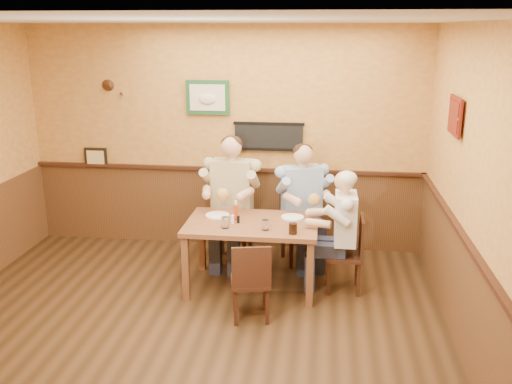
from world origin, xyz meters
TOP-DOWN VIEW (x-y plane):
  - room at (0.13, 0.17)m, footprint 5.02×5.03m
  - dining_table at (0.51, 1.23)m, footprint 1.40×0.90m
  - chair_back_left at (0.18, 1.93)m, footprint 0.48×0.48m
  - chair_back_right at (1.00, 2.01)m, footprint 0.54×0.54m
  - chair_right_end at (1.50, 1.28)m, footprint 0.39×0.39m
  - chair_near_side at (0.59, 0.54)m, footprint 0.44×0.44m
  - diner_tan_shirt at (0.18, 1.93)m, footprint 0.68×0.68m
  - diner_blue_polo at (1.00, 2.01)m, footprint 0.78×0.78m
  - diner_white_elder at (1.50, 1.28)m, footprint 0.55×0.55m
  - water_glass_left at (0.26, 1.02)m, footprint 0.08×0.08m
  - water_glass_mid at (0.68, 1.01)m, footprint 0.08×0.08m
  - cola_tumbler at (0.97, 0.93)m, footprint 0.10×0.10m
  - hot_sauce_bottle at (0.33, 1.27)m, footprint 0.06×0.06m
  - salt_shaker at (0.31, 1.17)m, footprint 0.04×0.04m
  - pepper_shaker at (0.37, 1.19)m, footprint 0.04×0.04m
  - plate_far_left at (0.11, 1.39)m, footprint 0.31×0.31m
  - plate_far_right at (0.93, 1.43)m, footprint 0.31×0.31m

SIDE VIEW (x-z plane):
  - chair_near_side at x=0.59m, z-range 0.00..0.81m
  - chair_right_end at x=1.50m, z-range 0.00..0.83m
  - chair_back_right at x=1.00m, z-range 0.00..0.92m
  - chair_back_left at x=0.18m, z-range 0.00..0.97m
  - diner_white_elder at x=1.50m, z-range 0.00..1.19m
  - diner_blue_polo at x=1.00m, z-range 0.00..1.31m
  - dining_table at x=0.51m, z-range 0.28..1.03m
  - diner_tan_shirt at x=0.18m, z-range 0.00..1.39m
  - plate_far_right at x=0.93m, z-range 0.75..0.77m
  - plate_far_left at x=0.11m, z-range 0.75..0.77m
  - pepper_shaker at x=0.37m, z-range 0.75..0.83m
  - salt_shaker at x=0.31m, z-range 0.75..0.84m
  - water_glass_mid at x=0.68m, z-range 0.75..0.86m
  - cola_tumbler at x=0.97m, z-range 0.75..0.86m
  - water_glass_left at x=0.26m, z-range 0.75..0.87m
  - hot_sauce_bottle at x=0.33m, z-range 0.75..0.95m
  - room at x=0.13m, z-range 0.28..3.09m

